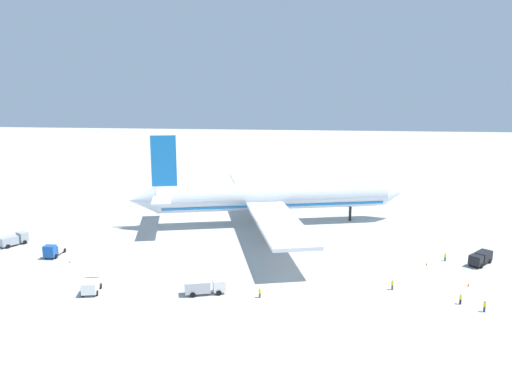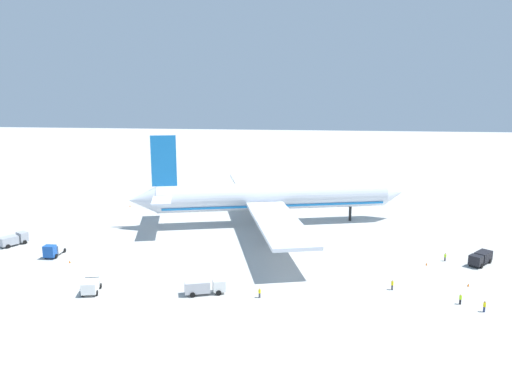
{
  "view_description": "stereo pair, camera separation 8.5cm",
  "coord_description": "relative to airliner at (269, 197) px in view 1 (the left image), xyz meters",
  "views": [
    {
      "loc": [
        11.12,
        -119.41,
        33.09
      ],
      "look_at": [
        -4.89,
        3.14,
        7.41
      ],
      "focal_mm": 34.31,
      "sensor_mm": 36.0,
      "label": 1
    },
    {
      "loc": [
        11.21,
        -119.4,
        33.09
      ],
      "look_at": [
        -4.89,
        3.14,
        7.41
      ],
      "focal_mm": 34.31,
      "sensor_mm": 36.0,
      "label": 2
    }
  ],
  "objects": [
    {
      "name": "traffic_cone_1",
      "position": [
        38.42,
        -35.78,
        -6.63
      ],
      "size": [
        0.36,
        0.36,
        0.55
      ],
      "primitive_type": "cone",
      "color": "orange",
      "rests_on": "ground"
    },
    {
      "name": "ground_worker_1",
      "position": [
        37.89,
        -45.9,
        -6.01
      ],
      "size": [
        0.42,
        0.42,
        1.76
      ],
      "color": "navy",
      "rests_on": "ground"
    },
    {
      "name": "ground_worker_0",
      "position": [
        35.02,
        -43.5,
        -6.04
      ],
      "size": [
        0.52,
        0.52,
        1.7
      ],
      "color": "black",
      "rests_on": "ground"
    },
    {
      "name": "airliner",
      "position": [
        0.0,
        0.0,
        0.0
      ],
      "size": [
        68.79,
        78.12,
        22.7
      ],
      "color": "silver",
      "rests_on": "ground"
    },
    {
      "name": "service_truck_3",
      "position": [
        -5.94,
        -44.89,
        -5.55
      ],
      "size": [
        6.99,
        4.06,
        2.34
      ],
      "color": "white",
      "rests_on": "ground"
    },
    {
      "name": "traffic_cone_0",
      "position": [
        -41.88,
        13.05,
        -6.63
      ],
      "size": [
        0.36,
        0.36,
        0.55
      ],
      "primitive_type": "cone",
      "color": "orange",
      "rests_on": "ground"
    },
    {
      "name": "service_truck_0",
      "position": [
        -40.84,
        -29.91,
        -5.49
      ],
      "size": [
        2.72,
        6.01,
        2.75
      ],
      "color": "#194CA5",
      "rests_on": "ground"
    },
    {
      "name": "traffic_cone_3",
      "position": [
        -35.65,
        -33.69,
        -6.63
      ],
      "size": [
        0.36,
        0.36,
        0.55
      ],
      "primitive_type": "cone",
      "color": "orange",
      "rests_on": "ground"
    },
    {
      "name": "service_truck_4",
      "position": [
        -24.9,
        -46.61,
        -5.58
      ],
      "size": [
        3.46,
        5.13,
        2.37
      ],
      "color": "white",
      "rests_on": "ground"
    },
    {
      "name": "ground_plane",
      "position": [
        1.2,
        0.33,
        -6.91
      ],
      "size": [
        600.0,
        600.0,
        0.0
      ],
      "primitive_type": "plane",
      "color": "#B2B2AD"
    },
    {
      "name": "ground_worker_4",
      "position": [
        3.29,
        -45.16,
        -6.08
      ],
      "size": [
        0.55,
        0.55,
        1.63
      ],
      "color": "#3F3F47",
      "rests_on": "ground"
    },
    {
      "name": "service_truck_2",
      "position": [
        -53.29,
        -24.73,
        -5.56
      ],
      "size": [
        4.85,
        6.12,
        2.51
      ],
      "color": "#999EA5",
      "rests_on": "ground"
    },
    {
      "name": "ground_worker_2",
      "position": [
        37.56,
        -23.0,
        -6.09
      ],
      "size": [
        0.43,
        0.43,
        1.61
      ],
      "color": "#3F3F47",
      "rests_on": "ground"
    },
    {
      "name": "traffic_cone_2",
      "position": [
        33.43,
        -26.02,
        -6.63
      ],
      "size": [
        0.36,
        0.36,
        0.55
      ],
      "primitive_type": "cone",
      "color": "orange",
      "rests_on": "ground"
    },
    {
      "name": "ground_worker_3",
      "position": [
        25.16,
        -39.06,
        -6.01
      ],
      "size": [
        0.49,
        0.49,
        1.77
      ],
      "color": "#3F3F47",
      "rests_on": "ground"
    },
    {
      "name": "baggage_cart_0",
      "position": [
        21.24,
        45.16,
        -6.17
      ],
      "size": [
        2.2,
        3.22,
        1.34
      ],
      "color": "#26598C",
      "rests_on": "ground"
    },
    {
      "name": "service_truck_1",
      "position": [
        43.9,
        -24.03,
        -5.57
      ],
      "size": [
        5.67,
        6.27,
        2.32
      ],
      "color": "black",
      "rests_on": "ground"
    }
  ]
}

